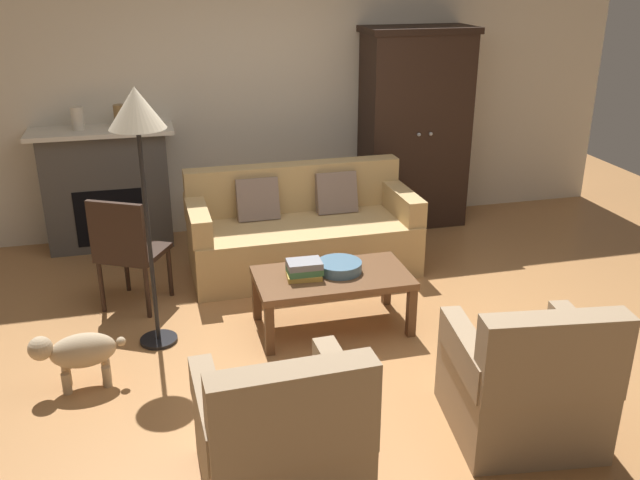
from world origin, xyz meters
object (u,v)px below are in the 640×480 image
object	(u,v)px
fruit_bowl	(339,267)
armoire	(414,128)
mantel_vase_bronze	(120,116)
dog	(78,352)
side_chair_wooden	(127,247)
mantel_vase_cream	(77,118)
armchair_near_right	(525,385)
armchair_near_left	(281,440)
couch	(301,233)
book_stack	(304,269)
fireplace	(107,188)
coffee_table	(332,281)
floor_lamp	(138,125)

from	to	relation	value
fruit_bowl	armoire	bearing A→B (deg)	55.79
mantel_vase_bronze	dog	distance (m)	2.58
fruit_bowl	side_chair_wooden	world-z (taller)	side_chair_wooden
mantel_vase_cream	side_chair_wooden	bearing A→B (deg)	-75.52
fruit_bowl	armchair_near_right	xyz separation A→B (m)	(0.64, -1.50, -0.14)
mantel_vase_cream	armchair_near_left	xyz separation A→B (m)	(1.07, -3.61, -0.91)
mantel_vase_cream	mantel_vase_bronze	world-z (taller)	mantel_vase_bronze
couch	book_stack	world-z (taller)	couch
armchair_near_left	dog	distance (m)	1.62
armoire	armchair_near_right	bearing A→B (deg)	-100.93
fireplace	coffee_table	bearing A→B (deg)	-52.15
coffee_table	armchair_near_right	distance (m)	1.62
floor_lamp	fruit_bowl	bearing A→B (deg)	-2.64
armoire	mantel_vase_bronze	distance (m)	2.78
couch	armchair_near_left	world-z (taller)	armchair_near_left
armchair_near_left	mantel_vase_bronze	bearing A→B (deg)	101.14
fireplace	floor_lamp	distance (m)	2.20
fruit_bowl	mantel_vase_cream	distance (m)	2.80
coffee_table	armchair_near_right	world-z (taller)	armchair_near_right
mantel_vase_bronze	couch	bearing A→B (deg)	-32.55
armoire	fruit_bowl	size ratio (longest dim) A/B	5.99
side_chair_wooden	armchair_near_right	bearing A→B (deg)	-45.00
couch	side_chair_wooden	world-z (taller)	side_chair_wooden
mantel_vase_bronze	side_chair_wooden	size ratio (longest dim) A/B	0.23
coffee_table	book_stack	xyz separation A→B (m)	(-0.21, -0.00, 0.12)
couch	side_chair_wooden	xyz separation A→B (m)	(-1.44, -0.44, 0.19)
book_stack	side_chair_wooden	size ratio (longest dim) A/B	0.28
couch	side_chair_wooden	bearing A→B (deg)	-162.92
mantel_vase_cream	side_chair_wooden	distance (m)	1.57
couch	coffee_table	xyz separation A→B (m)	(-0.03, -1.11, 0.05)
couch	dog	bearing A→B (deg)	-140.43
fruit_bowl	mantel_vase_cream	bearing A→B (deg)	132.69
fruit_bowl	armchair_near_left	size ratio (longest dim) A/B	0.37
mantel_vase_cream	armchair_near_right	bearing A→B (deg)	-54.60
fruit_bowl	mantel_vase_cream	xyz separation A→B (m)	(-1.83, 1.98, 0.76)
mantel_vase_cream	floor_lamp	size ratio (longest dim) A/B	0.11
armoire	armchair_near_left	distance (m)	4.15
coffee_table	armchair_near_left	distance (m)	1.73
side_chair_wooden	dog	size ratio (longest dim) A/B	1.57
fruit_bowl	mantel_vase_bronze	distance (m)	2.58
fireplace	floor_lamp	world-z (taller)	floor_lamp
mantel_vase_cream	armchair_near_right	size ratio (longest dim) A/B	0.23
book_stack	armchair_near_left	bearing A→B (deg)	-107.08
coffee_table	dog	xyz separation A→B (m)	(-1.73, -0.35, -0.12)
fireplace	couch	size ratio (longest dim) A/B	0.65
armoire	mantel_vase_bronze	size ratio (longest dim) A/B	9.48
armchair_near_right	armoire	bearing A→B (deg)	79.07
coffee_table	couch	bearing A→B (deg)	88.60
fruit_bowl	armchair_near_left	world-z (taller)	armchair_near_left
dog	armoire	bearing A→B (deg)	36.65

